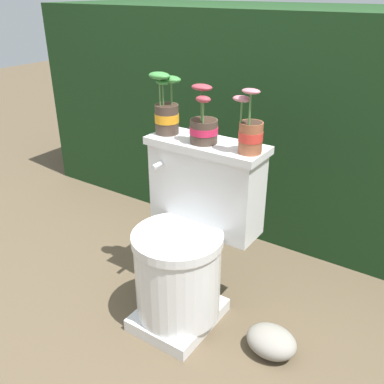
% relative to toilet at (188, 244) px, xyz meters
% --- Properties ---
extents(ground_plane, '(12.00, 12.00, 0.00)m').
position_rel_toilet_xyz_m(ground_plane, '(-0.04, -0.05, -0.34)').
color(ground_plane, brown).
extents(hedge_backdrop, '(3.08, 0.94, 1.18)m').
position_rel_toilet_xyz_m(hedge_backdrop, '(-0.04, 1.16, 0.25)').
color(hedge_backdrop, '#193819').
rests_on(hedge_backdrop, ground).
extents(toilet, '(0.48, 0.47, 0.74)m').
position_rel_toilet_xyz_m(toilet, '(0.00, 0.00, 0.00)').
color(toilet, silver).
rests_on(toilet, ground).
extents(potted_plant_left, '(0.12, 0.10, 0.25)m').
position_rel_toilet_xyz_m(potted_plant_left, '(-0.19, 0.12, 0.49)').
color(potted_plant_left, '#47382D').
rests_on(potted_plant_left, toilet).
extents(potted_plant_midleft, '(0.11, 0.12, 0.22)m').
position_rel_toilet_xyz_m(potted_plant_midleft, '(-0.00, 0.11, 0.46)').
color(potted_plant_midleft, '#47382D').
rests_on(potted_plant_midleft, toilet).
extents(potted_plant_middle, '(0.11, 0.10, 0.24)m').
position_rel_toilet_xyz_m(potted_plant_middle, '(0.19, 0.11, 0.47)').
color(potted_plant_middle, '#9E5638').
rests_on(potted_plant_middle, toilet).
extents(garden_stone, '(0.20, 0.16, 0.11)m').
position_rel_toilet_xyz_m(garden_stone, '(0.40, -0.02, -0.28)').
color(garden_stone, gray).
rests_on(garden_stone, ground).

